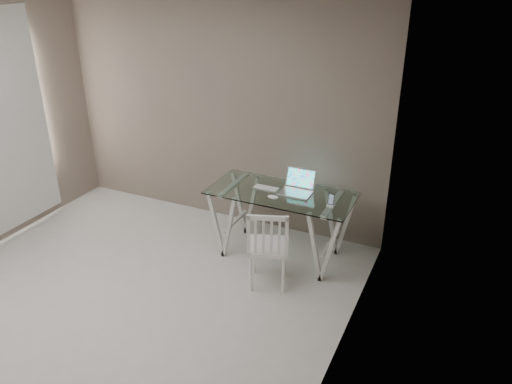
# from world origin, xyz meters

# --- Properties ---
(room) EXTENTS (4.50, 4.52, 2.71)m
(room) POSITION_xyz_m (-0.06, 0.02, 1.72)
(room) COLOR beige
(room) RESTS_ON ground
(desk) EXTENTS (1.50, 0.70, 0.75)m
(desk) POSITION_xyz_m (1.02, 1.67, 0.38)
(desk) COLOR silver
(desk) RESTS_ON ground
(chair) EXTENTS (0.49, 0.49, 0.84)m
(chair) POSITION_xyz_m (1.13, 1.08, 0.46)
(chair) COLOR white
(chair) RESTS_ON ground
(laptop) EXTENTS (0.32, 0.30, 0.22)m
(laptop) POSITION_xyz_m (1.16, 1.77, 0.80)
(laptop) COLOR silver
(laptop) RESTS_ON desk
(keyboard) EXTENTS (0.28, 0.12, 0.01)m
(keyboard) POSITION_xyz_m (0.83, 1.70, 0.75)
(keyboard) COLOR silver
(keyboard) RESTS_ON desk
(mouse) EXTENTS (0.11, 0.07, 0.04)m
(mouse) POSITION_xyz_m (1.00, 1.50, 0.76)
(mouse) COLOR white
(mouse) RESTS_ON desk
(phone_dock) EXTENTS (0.07, 0.07, 0.13)m
(phone_dock) POSITION_xyz_m (1.57, 1.58, 0.78)
(phone_dock) COLOR white
(phone_dock) RESTS_ON desk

